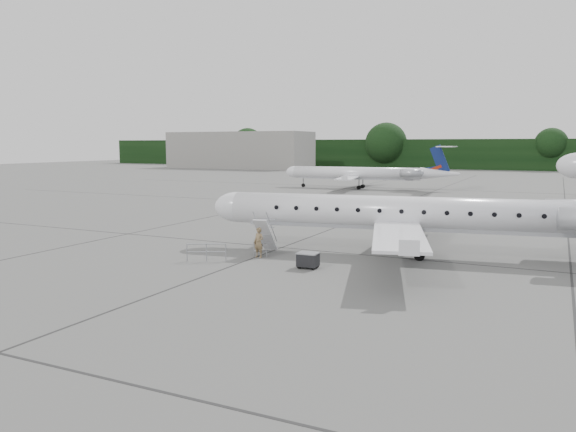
% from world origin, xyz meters
% --- Properties ---
extents(ground, '(320.00, 320.00, 0.00)m').
position_xyz_m(ground, '(0.00, 0.00, 0.00)').
color(ground, '#5F5F5C').
rests_on(ground, ground).
extents(treeline, '(260.00, 4.00, 8.00)m').
position_xyz_m(treeline, '(0.00, 130.00, 4.00)').
color(treeline, black).
rests_on(treeline, ground).
extents(terminal_building, '(40.00, 14.00, 10.00)m').
position_xyz_m(terminal_building, '(-70.00, 110.00, 5.00)').
color(terminal_building, gray).
rests_on(terminal_building, ground).
extents(main_regional_jet, '(30.36, 23.98, 7.06)m').
position_xyz_m(main_regional_jet, '(2.34, 7.21, 3.53)').
color(main_regional_jet, silver).
rests_on(main_regional_jet, ground).
extents(airstair, '(1.18, 2.23, 2.21)m').
position_xyz_m(airstair, '(-5.36, 3.84, 1.11)').
color(airstair, silver).
rests_on(airstair, ground).
extents(passenger, '(0.72, 0.53, 1.79)m').
position_xyz_m(passenger, '(-5.17, 2.65, 0.89)').
color(passenger, olive).
rests_on(passenger, ground).
extents(safety_railing, '(1.98, 1.10, 1.00)m').
position_xyz_m(safety_railing, '(-7.34, 0.42, 0.50)').
color(safety_railing, '#93959B').
rests_on(safety_railing, ground).
extents(baggage_cart, '(1.09, 0.90, 0.91)m').
position_xyz_m(baggage_cart, '(-1.40, 1.28, 0.46)').
color(baggage_cart, black).
rests_on(baggage_cart, ground).
extents(bg_regional_left, '(25.94, 19.55, 6.48)m').
position_xyz_m(bg_regional_left, '(-17.02, 54.42, 3.24)').
color(bg_regional_left, silver).
rests_on(bg_regional_left, ground).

